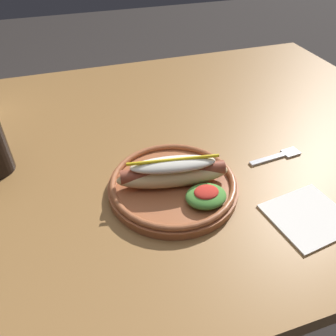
{
  "coord_description": "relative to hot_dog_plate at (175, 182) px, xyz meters",
  "views": [
    {
      "loc": [
        -0.13,
        -0.61,
        1.18
      ],
      "look_at": [
        0.02,
        -0.13,
        0.77
      ],
      "focal_mm": 36.19,
      "sensor_mm": 36.0,
      "label": 1
    }
  ],
  "objects": [
    {
      "name": "fork",
      "position": [
        0.24,
        0.03,
        -0.02
      ],
      "size": [
        0.12,
        0.03,
        0.0
      ],
      "rotation": [
        0.0,
        0.0,
        0.09
      ],
      "color": "silver",
      "rests_on": "dining_table"
    },
    {
      "name": "dining_table",
      "position": [
        -0.02,
        0.17,
        -0.11
      ],
      "size": [
        1.42,
        0.92,
        0.74
      ],
      "color": "olive",
      "rests_on": "ground_plane"
    },
    {
      "name": "napkin",
      "position": [
        0.2,
        -0.14,
        -0.02
      ],
      "size": [
        0.14,
        0.14,
        0.0
      ],
      "primitive_type": "cube",
      "rotation": [
        0.0,
        0.0,
        0.13
      ],
      "color": "white",
      "rests_on": "dining_table"
    },
    {
      "name": "ground_plane",
      "position": [
        -0.02,
        0.17,
        -0.76
      ],
      "size": [
        8.0,
        8.0,
        0.0
      ],
      "primitive_type": "plane",
      "color": "#2D2826"
    },
    {
      "name": "hot_dog_plate",
      "position": [
        0.0,
        0.0,
        0.0
      ],
      "size": [
        0.24,
        0.24,
        0.08
      ],
      "color": "#9E5633",
      "rests_on": "dining_table"
    }
  ]
}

